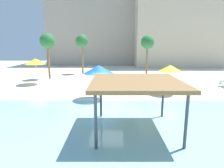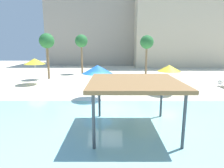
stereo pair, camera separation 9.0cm
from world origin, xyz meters
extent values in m
plane|color=beige|center=(0.00, 0.00, 0.00)|extent=(80.00, 80.00, 0.00)
cube|color=#8CC6CC|center=(0.00, -5.25, 0.02)|extent=(44.00, 13.50, 0.04)
cylinder|color=#42474C|center=(-0.27, -1.89, 1.25)|extent=(0.14, 0.14, 2.50)
cylinder|color=#42474C|center=(3.53, -1.89, 1.25)|extent=(0.14, 0.14, 2.50)
cylinder|color=#42474C|center=(-0.27, -5.69, 1.25)|extent=(0.14, 0.14, 2.50)
cylinder|color=#42474C|center=(3.53, -5.69, 1.25)|extent=(0.14, 0.14, 2.50)
cube|color=olive|center=(1.63, -3.79, 2.59)|extent=(4.49, 4.49, 0.18)
cylinder|color=silver|center=(-0.66, 2.18, 1.07)|extent=(0.06, 0.06, 2.14)
cone|color=blue|center=(-0.66, 2.18, 2.48)|extent=(2.46, 2.46, 0.68)
cylinder|color=silver|center=(5.63, 3.92, 1.04)|extent=(0.06, 0.06, 2.07)
cone|color=yellow|center=(5.63, 3.92, 2.36)|extent=(2.08, 2.08, 0.57)
cylinder|color=silver|center=(-8.14, 8.32, 1.14)|extent=(0.06, 0.06, 2.28)
cone|color=yellow|center=(-8.14, 8.32, 2.59)|extent=(2.30, 2.30, 0.63)
cylinder|color=white|center=(12.57, 7.18, 0.11)|extent=(0.05, 0.05, 0.22)
cylinder|color=white|center=(12.09, 7.22, 0.11)|extent=(0.05, 0.05, 0.22)
cube|color=white|center=(12.27, 6.48, 0.27)|extent=(0.75, 1.84, 0.10)
cube|color=white|center=(12.33, 7.22, 0.55)|extent=(0.64, 0.56, 0.40)
cylinder|color=white|center=(4.94, 6.01, 0.11)|extent=(0.05, 0.05, 0.22)
cylinder|color=white|center=(4.50, 5.81, 0.11)|extent=(0.05, 0.05, 0.22)
cylinder|color=white|center=(4.35, 7.32, 0.11)|extent=(0.05, 0.05, 0.22)
cylinder|color=white|center=(3.91, 7.12, 0.11)|extent=(0.05, 0.05, 0.22)
cube|color=white|center=(4.42, 6.57, 0.27)|extent=(1.29, 1.89, 0.10)
cube|color=white|center=(4.12, 7.24, 0.55)|extent=(0.76, 0.71, 0.40)
cylinder|color=brown|center=(5.40, 14.48, 2.20)|extent=(0.28, 0.28, 4.41)
sphere|color=#286B33|center=(5.40, 14.48, 4.76)|extent=(1.90, 1.90, 1.90)
cylinder|color=brown|center=(-4.11, 16.48, 2.30)|extent=(0.28, 0.28, 4.60)
sphere|color=#286B33|center=(-4.11, 16.48, 4.95)|extent=(1.90, 1.90, 1.90)
cylinder|color=brown|center=(-7.79, 11.83, 2.27)|extent=(0.28, 0.28, 4.53)
sphere|color=#286B33|center=(-7.79, 11.83, 4.88)|extent=(1.90, 1.90, 1.90)
cube|color=#9E9384|center=(-4.03, 32.50, 8.12)|extent=(18.60, 10.04, 16.23)
cube|color=beige|center=(15.82, 28.58, 7.40)|extent=(21.58, 11.46, 14.81)
camera|label=1|loc=(0.42, -13.29, 4.45)|focal=31.01mm
camera|label=2|loc=(0.51, -13.29, 4.45)|focal=31.01mm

